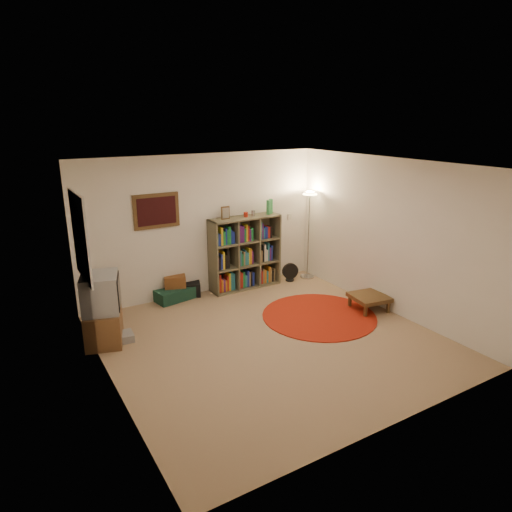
{
  "coord_description": "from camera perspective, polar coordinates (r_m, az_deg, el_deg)",
  "views": [
    {
      "loc": [
        -3.24,
        -5.0,
        3.11
      ],
      "look_at": [
        0.1,
        0.6,
        1.1
      ],
      "focal_mm": 32.0,
      "sensor_mm": 36.0,
      "label": 1
    }
  ],
  "objects": [
    {
      "name": "room",
      "position": [
        6.25,
        1.37,
        -0.09
      ],
      "size": [
        4.54,
        4.54,
        2.54
      ],
      "color": "#9D7D5C",
      "rests_on": "ground"
    },
    {
      "name": "bookshelf",
      "position": [
        8.46,
        -1.51,
        0.27
      ],
      "size": [
        1.36,
        0.4,
        1.62
      ],
      "rotation": [
        0.0,
        0.0,
        0.01
      ],
      "color": "brown",
      "rests_on": "ground"
    },
    {
      "name": "floor_lamp",
      "position": [
        8.85,
        6.7,
        6.19
      ],
      "size": [
        0.38,
        0.38,
        1.74
      ],
      "rotation": [
        0.0,
        0.0,
        0.15
      ],
      "color": "#B7B6BB",
      "rests_on": "ground"
    },
    {
      "name": "floor_fan",
      "position": [
        8.94,
        4.29,
        -2.02
      ],
      "size": [
        0.32,
        0.2,
        0.36
      ],
      "rotation": [
        0.0,
        0.0,
        -0.26
      ],
      "color": "black",
      "rests_on": "ground"
    },
    {
      "name": "tv_stand",
      "position": [
        6.82,
        -18.64,
        -6.41
      ],
      "size": [
        0.67,
        0.81,
        1.02
      ],
      "rotation": [
        0.0,
        0.0,
        -0.3
      ],
      "color": "brown",
      "rests_on": "ground"
    },
    {
      "name": "dvd_box",
      "position": [
        6.94,
        -16.49,
        -9.74
      ],
      "size": [
        0.35,
        0.3,
        0.11
      ],
      "rotation": [
        0.0,
        0.0,
        -0.08
      ],
      "color": "#949498",
      "rests_on": "ground"
    },
    {
      "name": "suitcase",
      "position": [
        8.19,
        -10.25,
        -4.65
      ],
      "size": [
        0.73,
        0.54,
        0.21
      ],
      "rotation": [
        0.0,
        0.0,
        0.18
      ],
      "color": "#123427",
      "rests_on": "ground"
    },
    {
      "name": "wicker_basket",
      "position": [
        8.16,
        -10.11,
        -3.13
      ],
      "size": [
        0.43,
        0.36,
        0.21
      ],
      "rotation": [
        0.0,
        0.0,
        -0.31
      ],
      "color": "brown",
      "rests_on": "suitcase"
    },
    {
      "name": "duffel_bag",
      "position": [
        8.31,
        -8.24,
        -4.1
      ],
      "size": [
        0.44,
        0.4,
        0.25
      ],
      "rotation": [
        0.0,
        0.0,
        -0.35
      ],
      "color": "black",
      "rests_on": "ground"
    },
    {
      "name": "paper_towel",
      "position": [
        8.56,
        -4.92,
        -3.35
      ],
      "size": [
        0.12,
        0.12,
        0.24
      ],
      "rotation": [
        0.0,
        0.0,
        0.02
      ],
      "color": "white",
      "rests_on": "ground"
    },
    {
      "name": "red_rug",
      "position": [
        7.52,
        7.88,
        -7.4
      ],
      "size": [
        1.84,
        1.84,
        0.02
      ],
      "color": "maroon",
      "rests_on": "ground"
    },
    {
      "name": "side_table",
      "position": [
        7.84,
        13.97,
        -5.07
      ],
      "size": [
        0.64,
        0.64,
        0.26
      ],
      "rotation": [
        0.0,
        0.0,
        -0.15
      ],
      "color": "#472F19",
      "rests_on": "ground"
    }
  ]
}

